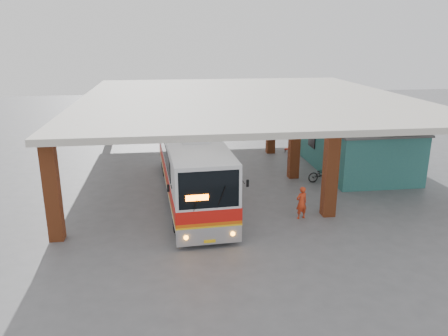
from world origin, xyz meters
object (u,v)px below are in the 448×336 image
coach_bus (191,163)px  red_chair (289,147)px  motorcycle (323,174)px  pedestrian (301,203)px

coach_bus → red_chair: size_ratio=16.15×
motorcycle → red_chair: size_ratio=2.26×
motorcycle → red_chair: 6.99m
coach_bus → motorcycle: size_ratio=7.13×
coach_bus → pedestrian: (5.03, -3.82, -1.07)m
coach_bus → red_chair: bearing=43.5°
motorcycle → coach_bus: bearing=93.4°
coach_bus → red_chair: coach_bus is taller
pedestrian → coach_bus: bearing=-53.6°
coach_bus → motorcycle: bearing=6.5°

